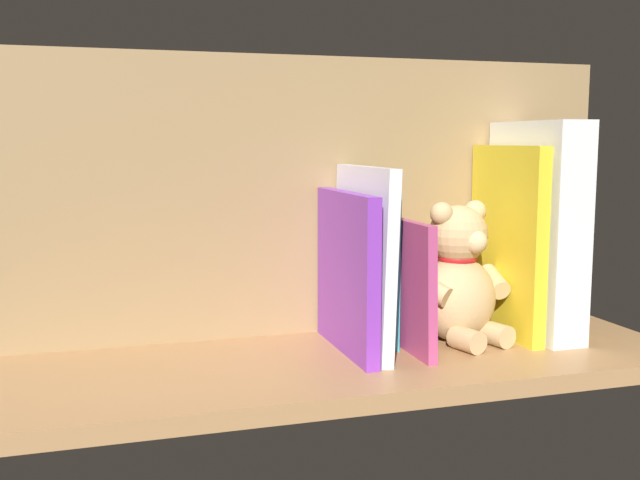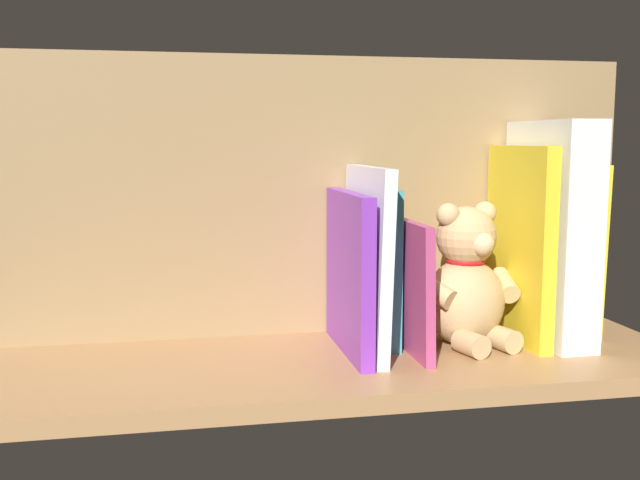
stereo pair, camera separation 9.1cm
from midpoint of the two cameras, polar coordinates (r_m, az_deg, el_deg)
ground_plane at (r=93.89cm, az=2.80°, el=-9.57°), size 92.27×30.02×2.20cm
shelf_back_panel at (r=102.42cm, az=1.15°, el=3.30°), size 92.27×1.50×37.87cm
book_0 at (r=110.50cm, az=20.93°, el=-0.65°), size 3.60×12.18×23.49cm
dictionary_thick_white at (r=105.22cm, az=19.56°, el=0.60°), size 5.26×17.61×29.18cm
book_1 at (r=103.70cm, az=17.38°, el=-0.31°), size 1.91×16.95×25.93cm
teddy_bear at (r=99.99cm, az=13.66°, el=-3.20°), size 14.66×13.86×18.73cm
book_2 at (r=96.87cm, az=9.23°, el=-3.37°), size 1.61×19.11×16.71cm
book_3 at (r=98.82cm, az=7.20°, el=-1.99°), size 2.47×12.39×20.49cm
book_4 at (r=94.66cm, az=6.31°, el=-1.51°), size 2.25×19.01×23.42cm
book_5 at (r=94.06cm, az=4.98°, el=-2.52°), size 1.76×19.43×20.25cm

